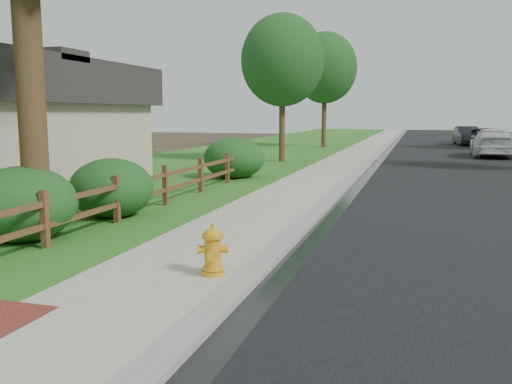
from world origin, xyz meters
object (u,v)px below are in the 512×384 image
(ranch_fence, at_px, (143,190))
(white_suv, at_px, (492,143))
(fire_hydrant, at_px, (213,251))
(dark_car_mid, at_px, (482,136))

(ranch_fence, distance_m, white_suv, 23.98)
(fire_hydrant, relative_size, dark_car_mid, 0.18)
(white_suv, xyz_separation_m, dark_car_mid, (0.51, 10.48, -0.06))
(dark_car_mid, bearing_deg, ranch_fence, 51.07)
(white_suv, bearing_deg, ranch_fence, 66.83)
(fire_hydrant, bearing_deg, ranch_fence, 128.51)
(ranch_fence, xyz_separation_m, white_suv, (10.29, 21.66, 0.19))
(ranch_fence, relative_size, fire_hydrant, 22.27)
(fire_hydrant, relative_size, white_suv, 0.14)
(fire_hydrant, bearing_deg, white_suv, 75.40)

